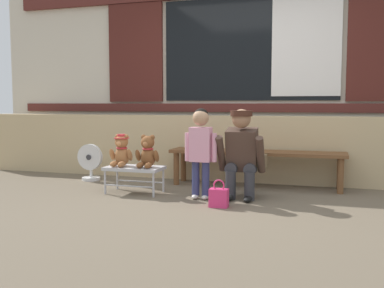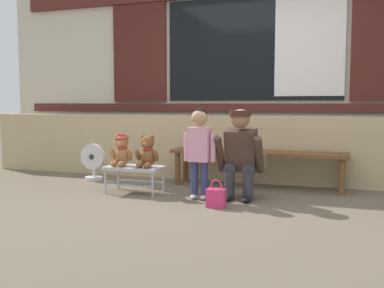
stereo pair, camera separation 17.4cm
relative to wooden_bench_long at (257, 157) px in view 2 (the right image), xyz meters
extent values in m
plane|color=brown|center=(-0.23, -1.06, -0.37)|extent=(60.00, 60.00, 0.00)
cube|color=tan|center=(-0.23, 0.37, 0.05)|extent=(7.63, 0.25, 0.85)
cube|color=beige|center=(-0.23, 0.89, 1.33)|extent=(7.78, 0.20, 3.40)
cube|color=#56231E|center=(-0.23, 0.77, 0.58)|extent=(7.16, 0.04, 0.12)
cube|color=black|center=(-0.23, 0.78, 1.38)|extent=(2.40, 0.03, 1.40)
cube|color=white|center=(0.52, 0.76, 1.38)|extent=(0.89, 0.02, 1.29)
cube|color=#4C1E19|center=(-1.91, 0.77, 1.38)|extent=(0.84, 0.05, 1.43)
cube|color=brown|center=(0.00, -0.14, 0.05)|extent=(2.10, 0.11, 0.04)
cube|color=brown|center=(0.00, 0.00, 0.05)|extent=(2.10, 0.11, 0.04)
cube|color=brown|center=(0.00, 0.14, 0.05)|extent=(2.10, 0.11, 0.04)
cylinder|color=brown|center=(-0.97, -0.14, -0.17)|extent=(0.07, 0.07, 0.40)
cylinder|color=brown|center=(-0.97, 0.14, -0.17)|extent=(0.07, 0.07, 0.40)
cylinder|color=brown|center=(0.97, -0.14, -0.17)|extent=(0.07, 0.07, 0.40)
cylinder|color=brown|center=(0.97, 0.14, -0.17)|extent=(0.07, 0.07, 0.40)
cube|color=#BCBCC1|center=(-1.25, -0.77, -0.09)|extent=(0.64, 0.36, 0.04)
cylinder|color=#BCBCC1|center=(-1.54, -0.92, -0.24)|extent=(0.02, 0.02, 0.26)
cylinder|color=#BCBCC1|center=(-1.54, -0.62, -0.24)|extent=(0.02, 0.02, 0.26)
cylinder|color=#BCBCC1|center=(-0.96, -0.92, -0.24)|extent=(0.02, 0.02, 0.26)
cylinder|color=#BCBCC1|center=(-0.96, -0.62, -0.24)|extent=(0.02, 0.02, 0.26)
cylinder|color=#BCBCC1|center=(-1.25, -0.92, -0.27)|extent=(0.58, 0.02, 0.02)
cylinder|color=#BCBCC1|center=(-1.25, -0.62, -0.27)|extent=(0.58, 0.02, 0.02)
ellipsoid|color=#A86B3D|center=(-1.41, -0.75, 0.04)|extent=(0.17, 0.14, 0.22)
sphere|color=#A86B3D|center=(-1.41, -0.76, 0.20)|extent=(0.15, 0.15, 0.15)
sphere|color=#E1955B|center=(-1.41, -0.81, 0.19)|extent=(0.06, 0.06, 0.06)
sphere|color=#A86B3D|center=(-1.46, -0.75, 0.26)|extent=(0.06, 0.06, 0.06)
ellipsoid|color=#A86B3D|center=(-1.52, -0.78, 0.06)|extent=(0.06, 0.11, 0.16)
ellipsoid|color=#A86B3D|center=(-1.46, -0.86, -0.04)|extent=(0.06, 0.15, 0.06)
sphere|color=#A86B3D|center=(-1.36, -0.75, 0.26)|extent=(0.06, 0.06, 0.06)
ellipsoid|color=#A86B3D|center=(-1.30, -0.78, 0.06)|extent=(0.06, 0.11, 0.16)
ellipsoid|color=#A86B3D|center=(-1.36, -0.86, -0.04)|extent=(0.06, 0.15, 0.06)
torus|color=red|center=(-1.41, -0.75, 0.13)|extent=(0.13, 0.13, 0.02)
cylinder|color=red|center=(-1.41, -0.75, 0.24)|extent=(0.17, 0.17, 0.01)
cylinder|color=red|center=(-1.41, -0.75, 0.27)|extent=(0.10, 0.10, 0.04)
ellipsoid|color=brown|center=(-1.09, -0.75, 0.04)|extent=(0.17, 0.14, 0.22)
sphere|color=brown|center=(-1.09, -0.76, 0.20)|extent=(0.15, 0.15, 0.15)
sphere|color=#AE6E42|center=(-1.09, -0.81, 0.19)|extent=(0.06, 0.06, 0.06)
sphere|color=brown|center=(-1.14, -0.75, 0.26)|extent=(0.06, 0.06, 0.06)
ellipsoid|color=brown|center=(-1.20, -0.78, 0.06)|extent=(0.06, 0.11, 0.16)
ellipsoid|color=brown|center=(-1.14, -0.86, -0.04)|extent=(0.06, 0.15, 0.06)
sphere|color=brown|center=(-1.04, -0.75, 0.26)|extent=(0.06, 0.06, 0.06)
ellipsoid|color=brown|center=(-0.98, -0.78, 0.06)|extent=(0.06, 0.11, 0.16)
ellipsoid|color=brown|center=(-1.04, -0.86, -0.04)|extent=(0.06, 0.15, 0.06)
torus|color=red|center=(-1.09, -0.75, 0.13)|extent=(0.13, 0.13, 0.02)
cylinder|color=navy|center=(-0.51, -0.85, -0.15)|extent=(0.08, 0.08, 0.36)
ellipsoid|color=silver|center=(-0.51, -0.87, -0.35)|extent=(0.07, 0.12, 0.05)
cylinder|color=navy|center=(-0.40, -0.85, -0.15)|extent=(0.08, 0.08, 0.36)
ellipsoid|color=silver|center=(-0.40, -0.87, -0.35)|extent=(0.07, 0.12, 0.05)
cube|color=pink|center=(-0.45, -0.85, 0.21)|extent=(0.22, 0.15, 0.36)
cylinder|color=pink|center=(-0.60, -0.85, 0.18)|extent=(0.06, 0.06, 0.30)
cylinder|color=pink|center=(-0.31, -0.85, 0.18)|extent=(0.06, 0.06, 0.30)
sphere|color=tan|center=(-0.45, -0.85, 0.49)|extent=(0.17, 0.17, 0.17)
sphere|color=black|center=(-0.45, -0.84, 0.51)|extent=(0.16, 0.16, 0.16)
cylinder|color=#333338|center=(-0.15, -0.76, -0.22)|extent=(0.11, 0.11, 0.30)
cylinder|color=#333338|center=(-0.15, -0.62, -0.05)|extent=(0.13, 0.32, 0.13)
ellipsoid|color=black|center=(-0.15, -0.84, -0.34)|extent=(0.09, 0.20, 0.06)
cylinder|color=#333338|center=(0.05, -0.76, -0.22)|extent=(0.11, 0.11, 0.30)
cylinder|color=#333338|center=(0.05, -0.62, -0.05)|extent=(0.13, 0.32, 0.13)
ellipsoid|color=black|center=(0.05, -0.84, -0.34)|extent=(0.09, 0.20, 0.06)
cube|color=#473328|center=(-0.05, -0.65, 0.15)|extent=(0.32, 0.30, 0.47)
cylinder|color=#473328|center=(-0.26, -0.75, 0.11)|extent=(0.08, 0.28, 0.40)
cylinder|color=#473328|center=(0.16, -0.75, 0.11)|extent=(0.08, 0.28, 0.40)
sphere|color=#9E7051|center=(-0.05, -0.72, 0.48)|extent=(0.20, 0.20, 0.20)
cylinder|color=#422319|center=(-0.05, -0.72, 0.53)|extent=(0.23, 0.23, 0.06)
cube|color=brown|center=(0.14, -0.56, 0.01)|extent=(0.10, 0.22, 0.16)
cube|color=#E53370|center=(-0.18, -1.16, -0.28)|extent=(0.18, 0.11, 0.18)
torus|color=#E53370|center=(-0.18, -1.16, -0.16)|extent=(0.11, 0.01, 0.11)
cylinder|color=silver|center=(-2.15, -0.17, -0.35)|extent=(0.24, 0.24, 0.04)
cylinder|color=silver|center=(-2.15, -0.17, -0.28)|extent=(0.04, 0.04, 0.10)
cylinder|color=silver|center=(-2.15, -0.19, -0.06)|extent=(0.34, 0.06, 0.34)
cylinder|color=#333338|center=(-2.15, -0.19, -0.06)|extent=(0.07, 0.08, 0.07)
camera|label=1|loc=(0.81, -5.27, 0.63)|focal=41.24mm
camera|label=2|loc=(0.97, -5.22, 0.63)|focal=41.24mm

